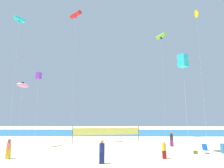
# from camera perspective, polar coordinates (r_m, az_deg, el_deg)

# --- Properties ---
(ground_plane) EXTENTS (120.00, 120.00, 0.00)m
(ground_plane) POSITION_cam_1_polar(r_m,az_deg,el_deg) (17.49, -1.32, -21.69)
(ground_plane) COLOR beige
(ocean_band) EXTENTS (120.00, 20.00, 0.01)m
(ocean_band) POSITION_cam_1_polar(r_m,az_deg,el_deg) (47.21, 0.30, -14.25)
(ocean_band) COLOR #1E6B99
(ocean_band) RESTS_ON ground
(beachgoer_mustard_shirt) EXTENTS (0.35, 0.35, 1.52)m
(beachgoer_mustard_shirt) POSITION_cam_1_polar(r_m,az_deg,el_deg) (18.21, 15.33, -18.28)
(beachgoer_mustard_shirt) COLOR maroon
(beachgoer_mustard_shirt) RESTS_ON ground
(beachgoer_charcoal_shirt) EXTENTS (0.40, 0.40, 1.76)m
(beachgoer_charcoal_shirt) POSITION_cam_1_polar(r_m,az_deg,el_deg) (25.76, 17.38, -15.34)
(beachgoer_charcoal_shirt) COLOR #7A3872
(beachgoer_charcoal_shirt) RESTS_ON ground
(beachgoer_navy_shirt) EXTENTS (0.42, 0.42, 1.84)m
(beachgoer_navy_shirt) POSITION_cam_1_polar(r_m,az_deg,el_deg) (15.84, -3.03, -19.29)
(beachgoer_navy_shirt) COLOR navy
(beachgoer_navy_shirt) RESTS_ON ground
(beachgoer_coral_shirt) EXTENTS (0.38, 0.38, 1.67)m
(beachgoer_coral_shirt) POSITION_cam_1_polar(r_m,az_deg,el_deg) (19.84, -28.56, -16.51)
(beachgoer_coral_shirt) COLOR gold
(beachgoer_coral_shirt) RESTS_ON ground
(folding_beach_chair) EXTENTS (0.52, 0.65, 0.89)m
(folding_beach_chair) POSITION_cam_1_polar(r_m,az_deg,el_deg) (22.37, 26.16, -16.91)
(folding_beach_chair) COLOR #1959B2
(folding_beach_chair) RESTS_ON ground
(trash_barrel) EXTENTS (0.60, 0.60, 0.93)m
(trash_barrel) POSITION_cam_1_polar(r_m,az_deg,el_deg) (23.16, 30.43, -16.30)
(trash_barrel) COLOR teal
(trash_barrel) RESTS_ON ground
(volleyball_net) EXTENTS (8.77, 1.67, 2.40)m
(volleyball_net) POSITION_cam_1_polar(r_m,az_deg,el_deg) (26.03, -1.66, -14.15)
(volleyball_net) COLOR #4C4C51
(volleyball_net) RESTS_ON ground
(beach_handbag) EXTENTS (0.39, 0.19, 0.31)m
(beach_handbag) POSITION_cam_1_polar(r_m,az_deg,el_deg) (21.61, 23.72, -18.20)
(beach_handbag) COLOR olive
(beach_handbag) RESTS_ON ground
(kite_yellow_inflatable) EXTENTS (1.41, 2.17, 20.44)m
(kite_yellow_inflatable) POSITION_cam_1_polar(r_m,az_deg,el_deg) (35.16, 23.95, 18.58)
(kite_yellow_inflatable) COLOR silver
(kite_yellow_inflatable) RESTS_ON ground
(kite_red_tube) EXTENTS (2.16, 2.00, 20.38)m
(kite_red_tube) POSITION_cam_1_polar(r_m,az_deg,el_deg) (33.46, -10.82, 19.68)
(kite_red_tube) COLOR silver
(kite_red_tube) RESTS_ON ground
(kite_cyan_tube) EXTENTS (1.30, 1.44, 17.10)m
(kite_cyan_tube) POSITION_cam_1_polar(r_m,az_deg,el_deg) (30.20, -26.00, 16.95)
(kite_cyan_tube) COLOR silver
(kite_cyan_tube) RESTS_ON ground
(kite_pink_inflatable) EXTENTS (1.76, 1.14, 8.46)m
(kite_pink_inflatable) POSITION_cam_1_polar(r_m,az_deg,el_deg) (29.66, -25.20, -0.34)
(kite_pink_inflatable) COLOR silver
(kite_pink_inflatable) RESTS_ON ground
(kite_cyan_box) EXTENTS (1.26, 1.26, 10.60)m
(kite_cyan_box) POSITION_cam_1_polar(r_m,az_deg,el_deg) (23.16, 20.44, 6.51)
(kite_cyan_box) COLOR silver
(kite_cyan_box) RESTS_ON ground
(kite_lime_tube) EXTENTS (1.63, 2.33, 19.34)m
(kite_lime_tube) POSITION_cam_1_polar(r_m,az_deg,el_deg) (38.96, 14.49, 13.69)
(kite_lime_tube) COLOR silver
(kite_lime_tube) RESTS_ON ground
(kite_violet_box) EXTENTS (0.86, 0.86, 11.29)m
(kite_violet_box) POSITION_cam_1_polar(r_m,az_deg,el_deg) (35.65, -21.09, 2.28)
(kite_violet_box) COLOR silver
(kite_violet_box) RESTS_ON ground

